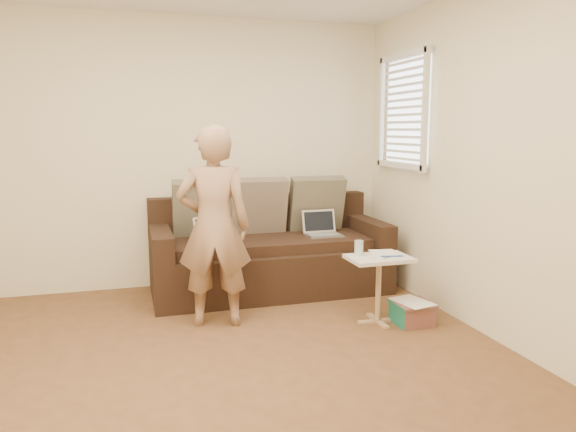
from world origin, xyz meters
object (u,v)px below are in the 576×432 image
at_px(sofa, 270,247).
at_px(laptop_silver, 324,236).
at_px(person, 214,226).
at_px(side_table, 378,290).
at_px(drinking_glass, 359,248).
at_px(striped_box, 412,313).
at_px(laptop_white, 218,242).

relative_size(sofa, laptop_silver, 6.54).
relative_size(person, side_table, 2.92).
bearing_deg(person, side_table, 175.20).
relative_size(drinking_glass, striped_box, 0.41).
distance_m(sofa, striped_box, 1.52).
relative_size(laptop_white, striped_box, 1.13).
relative_size(laptop_white, side_table, 0.61).
xyz_separation_m(sofa, striped_box, (0.86, -1.21, -0.33)).
height_order(laptop_white, drinking_glass, drinking_glass).
relative_size(side_table, striped_box, 1.83).
xyz_separation_m(sofa, laptop_silver, (0.52, -0.08, 0.10)).
bearing_deg(striped_box, sofa, 125.34).
bearing_deg(striped_box, laptop_silver, 106.71).
height_order(sofa, laptop_white, sofa).
height_order(laptop_silver, side_table, laptop_silver).
bearing_deg(person, laptop_silver, -139.62).
xyz_separation_m(sofa, drinking_glass, (0.47, -1.01, 0.18)).
xyz_separation_m(person, drinking_glass, (1.11, -0.25, -0.19)).
bearing_deg(sofa, laptop_silver, -8.87).
bearing_deg(sofa, drinking_glass, -64.83).
bearing_deg(side_table, laptop_silver, 95.36).
xyz_separation_m(person, side_table, (1.25, -0.34, -0.52)).
bearing_deg(laptop_silver, sofa, 170.76).
bearing_deg(person, striped_box, 173.41).
xyz_separation_m(sofa, person, (-0.64, -0.76, 0.36)).
distance_m(side_table, striped_box, 0.32).
bearing_deg(drinking_glass, striped_box, -27.55).
bearing_deg(sofa, person, -130.33).
relative_size(sofa, person, 1.40).
height_order(person, side_table, person).
bearing_deg(laptop_white, striped_box, -78.21).
distance_m(laptop_white, person, 0.73).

